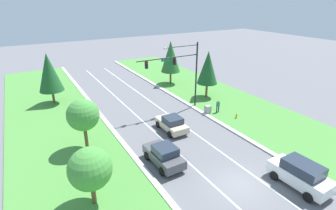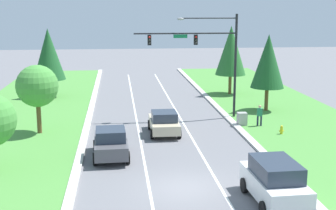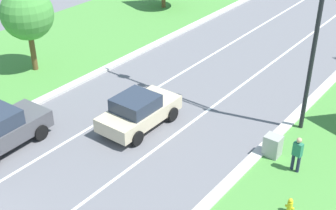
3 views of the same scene
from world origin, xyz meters
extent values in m
plane|color=slate|center=(0.00, 0.00, 0.00)|extent=(160.00, 160.00, 0.00)
cube|color=beige|center=(5.65, 0.00, 0.07)|extent=(0.50, 90.00, 0.15)
cube|color=#4C8E3D|center=(10.90, 0.00, 0.04)|extent=(10.00, 90.00, 0.08)
cube|color=white|center=(-1.80, 0.00, 0.00)|extent=(0.14, 81.00, 0.01)
cube|color=white|center=(1.80, 0.00, 0.00)|extent=(0.14, 81.00, 0.01)
cylinder|color=black|center=(6.24, 14.81, 4.21)|extent=(0.20, 0.20, 8.41)
cylinder|color=black|center=(2.16, 14.81, 6.90)|extent=(8.18, 0.12, 0.12)
cube|color=#147042|center=(1.75, 14.81, 6.68)|extent=(1.10, 0.04, 0.28)
cylinder|color=black|center=(4.00, 14.81, 8.08)|extent=(4.50, 0.09, 0.09)
ellipsoid|color=gray|center=(1.75, 14.81, 8.03)|extent=(0.56, 0.28, 0.20)
cube|color=black|center=(2.97, 14.81, 6.40)|extent=(0.28, 0.32, 0.80)
sphere|color=red|center=(2.97, 14.64, 6.63)|extent=(0.16, 0.16, 0.16)
sphere|color=#2D2D2D|center=(2.97, 14.64, 6.40)|extent=(0.16, 0.16, 0.16)
sphere|color=#2D2D2D|center=(2.97, 14.64, 6.17)|extent=(0.16, 0.16, 0.16)
cube|color=black|center=(-0.71, 14.81, 6.40)|extent=(0.28, 0.32, 0.80)
sphere|color=red|center=(-0.71, 14.64, 6.63)|extent=(0.16, 0.16, 0.16)
sphere|color=#2D2D2D|center=(-0.71, 14.64, 6.40)|extent=(0.16, 0.16, 0.16)
sphere|color=#2D2D2D|center=(-0.71, 14.64, 6.17)|extent=(0.16, 0.16, 0.16)
cube|color=beige|center=(-0.02, 10.39, 0.69)|extent=(1.94, 4.24, 0.67)
cube|color=#283342|center=(-0.02, 10.14, 1.35)|extent=(1.74, 1.91, 0.64)
cylinder|color=black|center=(0.93, 11.70, 0.36)|extent=(0.24, 0.72, 0.71)
cylinder|color=black|center=(-0.95, 11.71, 0.36)|extent=(0.24, 0.72, 0.71)
cylinder|color=black|center=(0.92, 9.07, 0.36)|extent=(0.24, 0.72, 0.71)
cylinder|color=black|center=(-0.97, 9.08, 0.36)|extent=(0.24, 0.72, 0.71)
cube|color=#4C4C51|center=(-3.76, 5.38, 0.76)|extent=(2.07, 4.37, 0.79)
cube|color=#283342|center=(-3.75, 5.12, 1.50)|extent=(1.80, 2.00, 0.68)
cylinder|color=black|center=(-2.86, 6.74, 0.37)|extent=(0.26, 0.74, 0.74)
cylinder|color=black|center=(-4.75, 6.68, 0.37)|extent=(0.26, 0.74, 0.74)
cylinder|color=black|center=(-2.77, 4.07, 0.37)|extent=(0.26, 0.74, 0.74)
cylinder|color=black|center=(-4.66, 4.01, 0.37)|extent=(0.26, 0.74, 0.74)
cube|color=white|center=(3.83, -2.27, 0.85)|extent=(2.11, 4.63, 0.96)
cube|color=#283342|center=(3.83, -2.39, 1.71)|extent=(1.86, 2.80, 0.76)
cylinder|color=black|center=(4.75, -0.83, 0.37)|extent=(0.26, 0.75, 0.74)
cylinder|color=black|center=(2.82, -0.89, 0.37)|extent=(0.26, 0.75, 0.74)
cylinder|color=black|center=(4.84, -3.66, 0.37)|extent=(0.26, 0.75, 0.74)
cylinder|color=black|center=(2.91, -3.72, 0.37)|extent=(0.26, 0.75, 0.74)
cube|color=#9E9E99|center=(6.15, 11.95, 0.52)|extent=(0.70, 0.60, 1.05)
cylinder|color=#232842|center=(7.26, 11.56, 0.42)|extent=(0.14, 0.14, 0.84)
cylinder|color=#232842|center=(7.52, 11.52, 0.42)|extent=(0.14, 0.14, 0.84)
cube|color=#287556|center=(7.39, 11.54, 1.14)|extent=(0.41, 0.28, 0.60)
sphere|color=tan|center=(7.39, 11.54, 1.58)|extent=(0.22, 0.22, 0.22)
cylinder|color=gold|center=(8.27, 9.11, 0.28)|extent=(0.20, 0.20, 0.55)
sphere|color=gold|center=(8.27, 9.11, 0.61)|extent=(0.18, 0.18, 0.18)
cylinder|color=gold|center=(8.15, 9.11, 0.30)|extent=(0.10, 0.09, 0.09)
cylinder|color=gold|center=(8.39, 9.11, 0.30)|extent=(0.10, 0.09, 0.09)
cylinder|color=brown|center=(9.60, 16.73, 1.05)|extent=(0.32, 0.32, 2.11)
cone|color=#1E5628|center=(9.60, 16.73, 4.40)|extent=(2.87, 2.87, 4.59)
cylinder|color=brown|center=(-8.90, 11.29, 1.19)|extent=(0.32, 0.32, 2.38)
sphere|color=#47933D|center=(-8.90, 11.29, 3.50)|extent=(2.98, 2.98, 2.98)
cylinder|color=brown|center=(8.32, 24.82, 1.05)|extent=(0.32, 0.32, 2.10)
cone|color=#28662D|center=(8.32, 24.82, 4.59)|extent=(3.12, 3.12, 4.99)
cylinder|color=brown|center=(-10.29, 3.66, 0.90)|extent=(0.32, 0.32, 1.79)
sphere|color=#47933D|center=(-10.29, 3.66, 2.91)|extent=(2.98, 2.98, 2.98)
cylinder|color=brown|center=(-9.95, 25.03, 0.94)|extent=(0.32, 0.32, 1.88)
cone|color=#1E5628|center=(-9.95, 25.03, 4.39)|extent=(3.15, 3.15, 5.04)
camera|label=1|loc=(-12.99, -11.46, 13.46)|focal=28.00mm
camera|label=2|loc=(-3.28, -21.98, 8.96)|focal=50.00mm
camera|label=3|loc=(12.58, -3.91, 12.12)|focal=50.00mm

